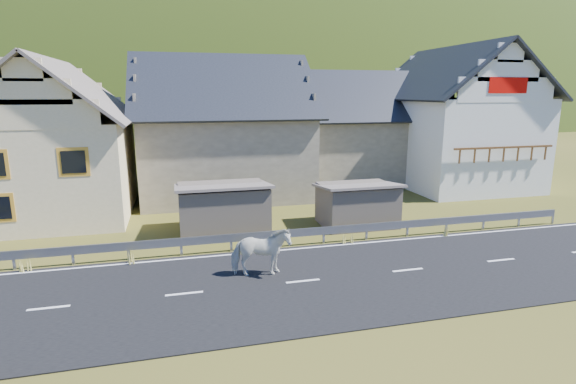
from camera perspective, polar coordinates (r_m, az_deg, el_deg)
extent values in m
plane|color=#3D4012|center=(15.80, 1.91, -11.38)|extent=(160.00, 160.00, 0.00)
cube|color=black|center=(15.79, 1.91, -11.32)|extent=(60.00, 7.00, 0.04)
cube|color=silver|center=(15.78, 1.91, -11.23)|extent=(60.00, 6.60, 0.01)
cube|color=#93969B|center=(18.92, -1.20, -5.39)|extent=(28.00, 0.08, 0.34)
cube|color=#93969B|center=(19.49, -31.46, -7.47)|extent=(0.10, 0.06, 0.70)
cube|color=#93969B|center=(18.98, -25.65, -7.35)|extent=(0.10, 0.06, 0.70)
cube|color=#93969B|center=(18.67, -19.59, -7.14)|extent=(0.10, 0.06, 0.70)
cube|color=#93969B|center=(18.57, -13.40, -6.84)|extent=(0.10, 0.06, 0.70)
cube|color=#93969B|center=(18.68, -7.23, -6.47)|extent=(0.10, 0.06, 0.70)
cube|color=#93969B|center=(19.01, -1.21, -6.03)|extent=(0.10, 0.06, 0.70)
cube|color=#93969B|center=(19.54, 4.54, -5.55)|extent=(0.10, 0.06, 0.70)
cube|color=#93969B|center=(20.25, 9.93, -5.05)|extent=(0.10, 0.06, 0.70)
cube|color=#93969B|center=(21.12, 14.90, -4.55)|extent=(0.10, 0.06, 0.70)
cube|color=#93969B|center=(22.15, 19.44, -4.06)|extent=(0.10, 0.06, 0.70)
cube|color=#93969B|center=(23.30, 23.55, -3.59)|extent=(0.10, 0.06, 0.70)
cube|color=#93969B|center=(24.56, 27.26, -3.16)|extent=(0.10, 0.06, 0.70)
cube|color=#93969B|center=(25.91, 30.58, -2.76)|extent=(0.10, 0.06, 0.70)
cube|color=#63574C|center=(21.14, -8.24, -2.12)|extent=(4.30, 3.30, 2.40)
cube|color=#63574C|center=(22.29, 8.76, -1.64)|extent=(3.80, 2.90, 2.20)
cube|color=#FEE5B3|center=(26.81, -26.96, 2.80)|extent=(7.00, 9.00, 5.00)
cube|color=gold|center=(22.00, -25.57, 3.46)|extent=(1.30, 0.12, 1.30)
cube|color=gray|center=(28.48, -31.13, 11.10)|extent=(0.70, 0.70, 2.40)
cube|color=gray|center=(29.28, -8.20, 4.75)|extent=(10.00, 9.00, 5.00)
cube|color=gray|center=(33.76, 8.62, 5.42)|extent=(9.00, 8.00, 4.60)
cube|color=silver|center=(33.93, 20.09, 6.03)|extent=(8.00, 10.00, 6.00)
cube|color=#D00701|center=(29.74, 26.18, 12.06)|extent=(2.60, 0.06, 0.90)
cube|color=brown|center=(29.75, 25.79, 5.12)|extent=(6.80, 0.12, 0.12)
ellipsoid|color=#29390D|center=(195.85, -11.56, 4.54)|extent=(440.00, 280.00, 260.00)
imported|color=silver|center=(15.93, -3.49, -7.62)|extent=(1.15, 2.17, 1.76)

